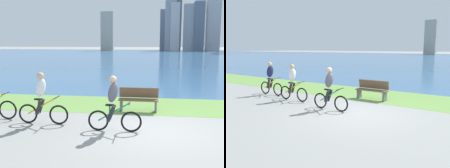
# 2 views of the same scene
# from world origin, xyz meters

# --- Properties ---
(ground_plane) EXTENTS (300.00, 300.00, 0.00)m
(ground_plane) POSITION_xyz_m (0.00, 0.00, 0.00)
(ground_plane) COLOR gray
(grass_strip_bayside) EXTENTS (120.00, 3.27, 0.01)m
(grass_strip_bayside) POSITION_xyz_m (0.00, 3.50, 0.00)
(grass_strip_bayside) COLOR #6B9947
(grass_strip_bayside) RESTS_ON ground
(cyclist_lead) EXTENTS (1.61, 0.52, 1.66)m
(cyclist_lead) POSITION_xyz_m (-1.11, -0.13, 0.83)
(cyclist_lead) COLOR black
(cyclist_lead) RESTS_ON ground
(cyclist_trailing) EXTENTS (1.68, 0.52, 1.68)m
(cyclist_trailing) POSITION_xyz_m (-3.50, 0.31, 0.84)
(cyclist_trailing) COLOR black
(cyclist_trailing) RESTS_ON ground
(cyclist_distant_rear) EXTENTS (1.61, 0.52, 1.69)m
(cyclist_distant_rear) POSITION_xyz_m (-5.38, 0.64, 0.84)
(cyclist_distant_rear) COLOR black
(cyclist_distant_rear) RESTS_ON ground
(bench_near_path) EXTENTS (1.50, 0.47, 0.90)m
(bench_near_path) POSITION_xyz_m (-0.52, 2.48, 0.45)
(bench_near_path) COLOR brown
(bench_near_path) RESTS_ON ground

